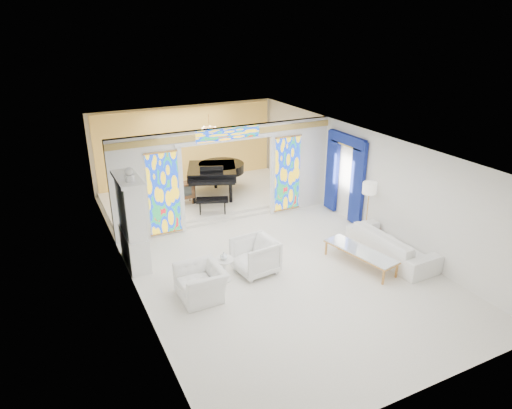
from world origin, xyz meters
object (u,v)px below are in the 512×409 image
grand_piano (216,171)px  tv_console (184,190)px  china_cabinet (132,222)px  armchair_left (201,283)px  armchair_right (255,256)px  sofa (391,245)px  coffee_table (360,251)px

grand_piano → tv_console: size_ratio=4.40×
china_cabinet → armchair_left: bearing=-65.7°
tv_console → armchair_right: bearing=-86.2°
armchair_right → sofa: armchair_right is taller
coffee_table → grand_piano: size_ratio=0.65×
armchair_left → tv_console: (1.29, 5.20, 0.29)m
china_cabinet → armchair_left: (1.00, -2.20, -0.80)m
coffee_table → grand_piano: 6.33m
armchair_left → tv_console: tv_console is taller
armchair_right → grand_piano: (1.04, 5.20, 0.56)m
china_cabinet → sofa: bearing=-23.6°
sofa → coffee_table: (-1.03, 0.00, 0.04)m
coffee_table → tv_console: 6.36m
armchair_left → sofa: bearing=83.4°
armchair_right → grand_piano: size_ratio=0.31×
armchair_right → tv_console: 4.78m
china_cabinet → coffee_table: china_cabinet is taller
china_cabinet → tv_console: bearing=52.6°
sofa → grand_piano: size_ratio=0.81×
armchair_right → grand_piano: 5.33m
armchair_left → armchair_right: size_ratio=1.13×
armchair_left → sofa: size_ratio=0.43×
sofa → tv_console: 6.89m
china_cabinet → grand_piano: bearing=43.4°
armchair_right → sofa: (3.58, -0.92, -0.07)m
coffee_table → armchair_right: bearing=160.2°
china_cabinet → sofa: (6.17, -2.69, -0.79)m
armchair_left → coffee_table: 4.17m
china_cabinet → armchair_right: 3.21m
armchair_right → tv_console: tv_console is taller
armchair_right → armchair_left: bearing=-80.6°
coffee_table → armchair_left: bearing=173.3°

